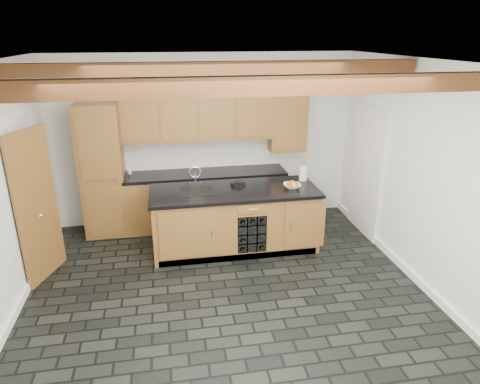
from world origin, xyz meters
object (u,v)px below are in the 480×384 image
at_px(fruit_bowl, 292,186).
at_px(paper_towel, 303,173).
at_px(island, 235,219).
at_px(kitchen_scale, 238,184).

distance_m(fruit_bowl, paper_towel, 0.42).
relative_size(island, fruit_bowl, 9.81).
bearing_deg(fruit_bowl, paper_towel, 49.21).
distance_m(kitchen_scale, fruit_bowl, 0.81).
xyz_separation_m(kitchen_scale, fruit_bowl, (0.77, -0.24, 0.00)).
distance_m(kitchen_scale, paper_towel, 1.04).
bearing_deg(fruit_bowl, island, 175.52).
bearing_deg(island, kitchen_scale, 66.09).
xyz_separation_m(island, fruit_bowl, (0.85, -0.07, 0.50)).
height_order(island, paper_towel, paper_towel).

